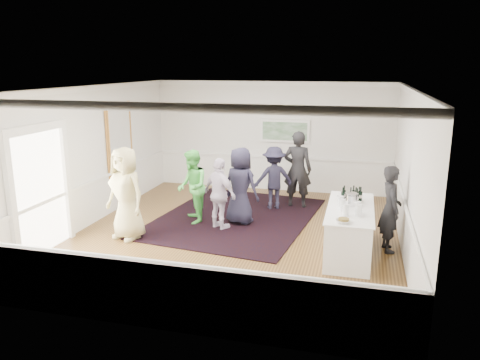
% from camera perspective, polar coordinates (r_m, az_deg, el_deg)
% --- Properties ---
extents(floor, '(8.00, 8.00, 0.00)m').
position_cam_1_polar(floor, '(10.44, -0.45, -6.59)').
color(floor, brown).
rests_on(floor, ground).
extents(ceiling, '(7.00, 8.00, 0.02)m').
position_cam_1_polar(ceiling, '(9.79, -0.49, 11.25)').
color(ceiling, white).
rests_on(ceiling, wall_back).
extents(wall_left, '(0.02, 8.00, 3.20)m').
position_cam_1_polar(wall_left, '(11.40, -17.74, 2.85)').
color(wall_left, white).
rests_on(wall_left, floor).
extents(wall_right, '(0.02, 8.00, 3.20)m').
position_cam_1_polar(wall_right, '(9.71, 19.90, 0.85)').
color(wall_right, white).
rests_on(wall_right, floor).
extents(wall_back, '(7.00, 0.02, 3.20)m').
position_cam_1_polar(wall_back, '(13.83, 3.86, 5.32)').
color(wall_back, white).
rests_on(wall_back, floor).
extents(wall_front, '(7.00, 0.02, 3.20)m').
position_cam_1_polar(wall_front, '(6.35, -9.93, -5.16)').
color(wall_front, white).
rests_on(wall_front, floor).
extents(wainscoting, '(7.00, 8.00, 1.00)m').
position_cam_1_polar(wainscoting, '(10.27, -0.46, -3.97)').
color(wainscoting, white).
rests_on(wainscoting, floor).
extents(mirror, '(0.05, 1.25, 1.85)m').
position_cam_1_polar(mirror, '(12.44, -14.46, 4.89)').
color(mirror, '#C38339').
rests_on(mirror, wall_left).
extents(doorway, '(0.10, 1.78, 2.56)m').
position_cam_1_polar(doorway, '(9.89, -23.20, -0.31)').
color(doorway, white).
rests_on(doorway, wall_left).
extents(landscape_painting, '(1.44, 0.06, 0.66)m').
position_cam_1_polar(landscape_painting, '(13.69, 5.48, 5.96)').
color(landscape_painting, white).
rests_on(landscape_painting, wall_back).
extents(area_rug, '(4.01, 4.96, 0.02)m').
position_cam_1_polar(area_rug, '(11.50, -0.52, -4.57)').
color(area_rug, black).
rests_on(area_rug, floor).
extents(serving_table, '(0.89, 2.33, 0.94)m').
position_cam_1_polar(serving_table, '(9.52, 13.18, -5.98)').
color(serving_table, white).
rests_on(serving_table, floor).
extents(bartender, '(0.54, 0.71, 1.75)m').
position_cam_1_polar(bartender, '(9.74, 17.86, -3.37)').
color(bartender, black).
rests_on(bartender, floor).
extents(guest_tan, '(1.13, 0.92, 2.00)m').
position_cam_1_polar(guest_tan, '(10.19, -13.74, -1.61)').
color(guest_tan, tan).
rests_on(guest_tan, floor).
extents(guest_green, '(0.96, 1.05, 1.74)m').
position_cam_1_polar(guest_green, '(11.02, -5.84, -0.82)').
color(guest_green, '#54CF52').
rests_on(guest_green, floor).
extents(guest_lilac, '(1.03, 0.83, 1.64)m').
position_cam_1_polar(guest_lilac, '(10.53, -2.47, -1.72)').
color(guest_lilac, silver).
rests_on(guest_lilac, floor).
extents(guest_dark_a, '(1.20, 0.94, 1.63)m').
position_cam_1_polar(guest_dark_a, '(12.05, 4.14, 0.24)').
color(guest_dark_a, black).
rests_on(guest_dark_a, floor).
extents(guest_dark_b, '(0.75, 0.51, 2.01)m').
position_cam_1_polar(guest_dark_b, '(12.22, 7.03, 1.28)').
color(guest_dark_b, black).
rests_on(guest_dark_b, floor).
extents(guest_navy, '(1.03, 0.84, 1.81)m').
position_cam_1_polar(guest_navy, '(10.88, 0.06, -0.72)').
color(guest_navy, black).
rests_on(guest_navy, floor).
extents(wine_bottles, '(0.42, 0.28, 0.31)m').
position_cam_1_polar(wine_bottles, '(9.79, 13.61, -1.61)').
color(wine_bottles, black).
rests_on(wine_bottles, serving_table).
extents(juice_pitchers, '(0.46, 0.64, 0.24)m').
position_cam_1_polar(juice_pitchers, '(9.01, 13.14, -3.16)').
color(juice_pitchers, '#65B942').
rests_on(juice_pitchers, serving_table).
extents(ice_bucket, '(0.26, 0.26, 0.25)m').
position_cam_1_polar(ice_bucket, '(9.49, 13.41, -2.34)').
color(ice_bucket, silver).
rests_on(ice_bucket, serving_table).
extents(nut_bowl, '(0.28, 0.28, 0.07)m').
position_cam_1_polar(nut_bowl, '(8.46, 12.52, -4.84)').
color(nut_bowl, white).
rests_on(nut_bowl, serving_table).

